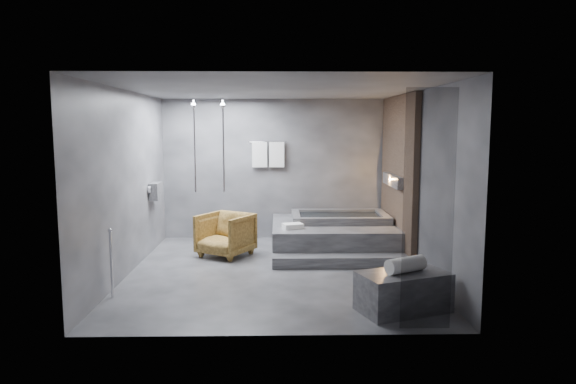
{
  "coord_description": "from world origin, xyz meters",
  "views": [
    {
      "loc": [
        0.05,
        -7.81,
        2.23
      ],
      "look_at": [
        0.21,
        0.3,
        1.21
      ],
      "focal_mm": 32.0,
      "sensor_mm": 36.0,
      "label": 1
    }
  ],
  "objects": [
    {
      "name": "tub_deck",
      "position": [
        1.05,
        1.45,
        0.25
      ],
      "size": [
        2.2,
        2.0,
        0.5
      ],
      "primitive_type": "cube",
      "color": "#363638",
      "rests_on": "ground"
    },
    {
      "name": "driftwood_chair",
      "position": [
        -0.88,
        1.02,
        0.38
      ],
      "size": [
        1.12,
        1.12,
        0.75
      ],
      "primitive_type": "imported",
      "rotation": [
        0.0,
        0.0,
        -0.54
      ],
      "color": "#4E3513",
      "rests_on": "ground"
    },
    {
      "name": "room",
      "position": [
        0.4,
        0.24,
        1.73
      ],
      "size": [
        5.0,
        5.04,
        2.82
      ],
      "color": "#303033",
      "rests_on": "ground"
    },
    {
      "name": "concrete_bench",
      "position": [
        1.58,
        -1.77,
        0.24
      ],
      "size": [
        1.21,
        0.93,
        0.48
      ],
      "primitive_type": "cube",
      "rotation": [
        0.0,
        0.0,
        0.35
      ],
      "color": "#303032",
      "rests_on": "ground"
    },
    {
      "name": "deck_towel",
      "position": [
        0.3,
        0.91,
        0.54
      ],
      "size": [
        0.39,
        0.33,
        0.09
      ],
      "primitive_type": "cube",
      "rotation": [
        0.0,
        0.0,
        0.31
      ],
      "color": "white",
      "rests_on": "tub_deck"
    },
    {
      "name": "tub_step",
      "position": [
        1.05,
        0.27,
        0.09
      ],
      "size": [
        2.2,
        0.36,
        0.18
      ],
      "primitive_type": "cube",
      "color": "#363638",
      "rests_on": "ground"
    },
    {
      "name": "rolled_towel",
      "position": [
        1.6,
        -1.76,
        0.58
      ],
      "size": [
        0.55,
        0.42,
        0.19
      ],
      "primitive_type": "cylinder",
      "rotation": [
        0.0,
        1.57,
        0.5
      ],
      "color": "white",
      "rests_on": "concrete_bench"
    }
  ]
}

